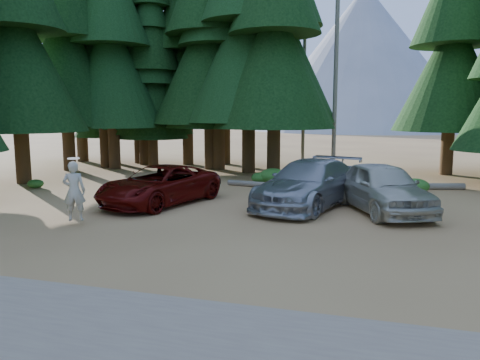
{
  "coord_description": "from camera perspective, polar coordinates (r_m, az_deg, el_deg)",
  "views": [
    {
      "loc": [
        3.14,
        -12.65,
        3.53
      ],
      "look_at": [
        -1.27,
        2.45,
        1.25
      ],
      "focal_mm": 35.0,
      "sensor_mm": 36.0,
      "label": 1
    }
  ],
  "objects": [
    {
      "name": "red_pickup",
      "position": [
        18.34,
        -9.76,
        -0.6
      ],
      "size": [
        3.8,
        5.84,
        1.49
      ],
      "primitive_type": "imported",
      "rotation": [
        0.0,
        0.0,
        -0.26
      ],
      "color": "#5B0A07",
      "rests_on": "ground"
    },
    {
      "name": "frisbee_player",
      "position": [
        15.48,
        -19.57,
        -1.25
      ],
      "size": [
        0.81,
        0.68,
        1.98
      ],
      "rotation": [
        0.0,
        0.0,
        3.54
      ],
      "color": "beige",
      "rests_on": "ground"
    },
    {
      "name": "shrub_center_left",
      "position": [
        23.32,
        4.07,
        0.48
      ],
      "size": [
        1.4,
        1.4,
        0.77
      ],
      "primitive_type": "ellipsoid",
      "color": "#246D20",
      "rests_on": "ground"
    },
    {
      "name": "mountain_peak",
      "position": [
        101.47,
        13.32,
        13.21
      ],
      "size": [
        48.0,
        50.0,
        28.0
      ],
      "color": "gray",
      "rests_on": "ground"
    },
    {
      "name": "log_mid",
      "position": [
        22.22,
        2.34,
        -0.56
      ],
      "size": [
        3.24,
        0.76,
        0.27
      ],
      "primitive_type": "cylinder",
      "rotation": [
        0.0,
        1.57,
        -0.15
      ],
      "color": "gray",
      "rests_on": "ground"
    },
    {
      "name": "snag_front",
      "position": [
        27.37,
        11.61,
        13.26
      ],
      "size": [
        0.24,
        0.24,
        12.0
      ],
      "primitive_type": "cylinder",
      "color": "gray",
      "rests_on": "ground"
    },
    {
      "name": "forest_belt_north",
      "position": [
        28.05,
        9.71,
        0.9
      ],
      "size": [
        36.0,
        7.0,
        22.0
      ],
      "primitive_type": null,
      "color": "black",
      "rests_on": "ground"
    },
    {
      "name": "log_right",
      "position": [
        22.97,
        20.33,
        -0.73
      ],
      "size": [
        4.64,
        1.57,
        0.3
      ],
      "primitive_type": "cylinder",
      "rotation": [
        0.0,
        1.57,
        0.27
      ],
      "color": "gray",
      "rests_on": "ground"
    },
    {
      "name": "ground",
      "position": [
        13.51,
        2.28,
        -6.91
      ],
      "size": [
        160.0,
        160.0,
        0.0
      ],
      "primitive_type": "plane",
      "color": "#9F7043",
      "rests_on": "ground"
    },
    {
      "name": "shrub_center_right",
      "position": [
        21.69,
        16.95,
        -0.85
      ],
      "size": [
        0.86,
        0.86,
        0.47
      ],
      "primitive_type": "ellipsoid",
      "color": "#246D20",
      "rests_on": "ground"
    },
    {
      "name": "gravel_strip",
      "position": [
        7.75,
        -10.11,
        -18.91
      ],
      "size": [
        26.0,
        3.5,
        0.01
      ],
      "primitive_type": "cube",
      "color": "gray",
      "rests_on": "ground"
    },
    {
      "name": "shrub_far_left",
      "position": [
        22.65,
        -10.93,
        -0.29
      ],
      "size": [
        0.83,
        0.83,
        0.46
      ],
      "primitive_type": "ellipsoid",
      "color": "#246D20",
      "rests_on": "ground"
    },
    {
      "name": "log_left",
      "position": [
        23.22,
        6.08,
        -0.22
      ],
      "size": [
        3.72,
        0.46,
        0.27
      ],
      "primitive_type": "cylinder",
      "rotation": [
        0.0,
        1.57,
        -0.05
      ],
      "color": "gray",
      "rests_on": "ground"
    },
    {
      "name": "snag_back",
      "position": [
        29.02,
        7.79,
        11.07
      ],
      "size": [
        0.2,
        0.2,
        10.0
      ],
      "primitive_type": "cylinder",
      "color": "gray",
      "rests_on": "ground"
    },
    {
      "name": "shrub_right",
      "position": [
        21.92,
        15.01,
        -0.53
      ],
      "size": [
        1.06,
        1.06,
        0.58
      ],
      "primitive_type": "ellipsoid",
      "color": "#246D20",
      "rests_on": "ground"
    },
    {
      "name": "shrub_left",
      "position": [
        23.41,
        2.64,
        0.27
      ],
      "size": [
        1.04,
        1.04,
        0.57
      ],
      "primitive_type": "ellipsoid",
      "color": "#246D20",
      "rests_on": "ground"
    },
    {
      "name": "shrub_far_right",
      "position": [
        21.98,
        20.61,
        -0.67
      ],
      "size": [
        1.18,
        1.18,
        0.65
      ],
      "primitive_type": "ellipsoid",
      "color": "#246D20",
      "rests_on": "ground"
    },
    {
      "name": "shrub_edge_west",
      "position": [
        24.01,
        -23.66,
        -0.42
      ],
      "size": [
        0.74,
        0.74,
        0.41
      ],
      "primitive_type": "ellipsoid",
      "color": "#246D20",
      "rests_on": "ground"
    },
    {
      "name": "silver_minivan_right",
      "position": [
        17.37,
        16.96,
        -0.86
      ],
      "size": [
        4.02,
        5.62,
        1.78
      ],
      "primitive_type": "imported",
      "rotation": [
        0.0,
        0.0,
        0.42
      ],
      "color": "beige",
      "rests_on": "ground"
    },
    {
      "name": "silver_minivan_center",
      "position": [
        17.76,
        8.39,
        -0.44
      ],
      "size": [
        4.08,
        6.48,
        1.75
      ],
      "primitive_type": "imported",
      "rotation": [
        0.0,
        0.0,
        -0.29
      ],
      "color": "#A1A3A8",
      "rests_on": "ground"
    }
  ]
}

